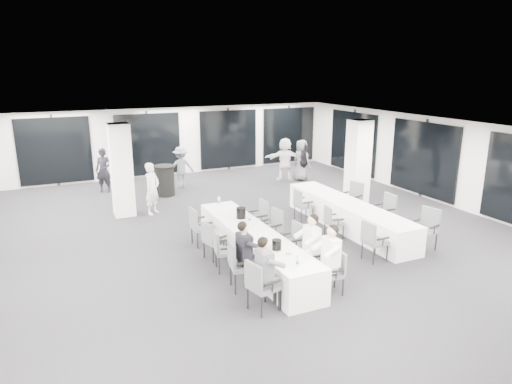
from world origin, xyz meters
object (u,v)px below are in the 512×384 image
chair_side_left_far (302,203)px  chair_side_right_far (353,197)px  chair_main_left_far (199,224)px  ice_bucket_far (241,213)px  chair_side_left_near (373,239)px  chair_main_right_fourth (273,225)px  banquet_table_main (254,246)px  chair_main_left_near (260,283)px  chair_main_left_second (239,262)px  standing_guest_h (359,170)px  chair_main_right_near (335,269)px  chair_side_right_near (427,226)px  standing_guest_g (103,168)px  chair_side_right_mid (385,210)px  chair_main_left_fourth (212,238)px  chair_main_right_far (259,216)px  chair_main_right_mid (293,240)px  ice_bucket_near (277,245)px  chair_side_left_mid (332,220)px  chair_main_right_second (315,255)px  standing_guest_c (181,165)px  standing_guest_f (285,156)px  standing_guest_d (303,159)px  standing_guest_a (152,185)px  chair_main_left_mid (222,248)px  banquet_table_side (347,215)px  standing_guest_e (301,158)px  cocktail_table (165,180)px

chair_side_left_far → chair_side_right_far: chair_side_right_far is taller
chair_main_left_far → ice_bucket_far: 1.12m
chair_side_left_near → chair_main_right_fourth: bearing=-139.4°
banquet_table_main → chair_main_left_near: (-0.83, -2.09, 0.19)m
chair_main_left_second → standing_guest_h: bearing=135.9°
chair_main_right_near → chair_side_right_far: (3.35, 3.95, 0.09)m
chair_side_right_near → standing_guest_g: (-6.52, 8.96, 0.31)m
chair_main_left_near → chair_side_right_mid: bearing=103.8°
ice_bucket_far → chair_main_left_fourth: bearing=-154.1°
chair_main_right_far → standing_guest_g: bearing=22.2°
chair_main_right_mid → ice_bucket_near: (-0.88, -0.87, 0.34)m
chair_side_right_far → ice_bucket_far: (-4.08, -0.92, 0.30)m
chair_side_left_far → ice_bucket_near: (-2.55, -3.35, 0.33)m
chair_main_left_fourth → chair_side_left_mid: (3.34, 0.03, -0.03)m
chair_main_left_near → chair_main_right_second: (1.66, 0.76, -0.04)m
chair_main_right_far → standing_guest_c: (-0.47, 5.91, 0.32)m
banquet_table_main → standing_guest_f: 8.17m
chair_side_left_far → standing_guest_d: size_ratio=0.53×
chair_side_left_near → standing_guest_f: size_ratio=0.50×
standing_guest_a → standing_guest_f: size_ratio=0.94×
chair_main_right_far → chair_main_left_far: bearing=84.4°
standing_guest_h → chair_main_right_second: bearing=92.4°
chair_main_left_mid → standing_guest_h: 7.72m
banquet_table_side → chair_side_left_far: (-0.83, 1.12, 0.15)m
standing_guest_g → chair_main_left_second: bearing=-52.3°
chair_main_left_near → standing_guest_f: bearing=136.3°
banquet_table_main → chair_main_right_mid: bearing=-23.6°
standing_guest_h → chair_main_right_mid: bearing=86.4°
standing_guest_h → ice_bucket_near: (-5.84, -5.03, -0.02)m
chair_side_left_near → standing_guest_e: standing_guest_e is taller
chair_side_right_far → standing_guest_h: bearing=-54.7°
cocktail_table → chair_side_right_near: size_ratio=1.02×
standing_guest_d → chair_main_right_fourth: bearing=2.7°
standing_guest_d → standing_guest_g: bearing=-62.0°
chair_side_left_near → chair_main_right_far: bearing=-149.4°
standing_guest_a → chair_main_right_far: bearing=-97.0°
chair_main_right_near → chair_main_right_second: bearing=7.9°
standing_guest_a → standing_guest_f: 6.19m
chair_main_left_second → chair_main_right_far: chair_main_left_second is taller
chair_main_left_second → chair_main_left_mid: chair_main_left_second is taller
standing_guest_e → standing_guest_g: (-7.37, 1.41, -0.02)m
chair_main_right_mid → chair_side_left_near: chair_side_left_near is taller
chair_main_left_far → standing_guest_f: standing_guest_f is taller
standing_guest_d → standing_guest_e: 0.09m
standing_guest_a → standing_guest_h: 7.16m
chair_side_right_near → chair_side_right_mid: bearing=-11.6°
chair_main_right_fourth → standing_guest_d: 7.13m
standing_guest_h → standing_guest_c: bearing=13.0°
standing_guest_f → chair_side_right_far: bearing=105.0°
chair_side_left_mid → standing_guest_d: (2.57, 5.85, 0.39)m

